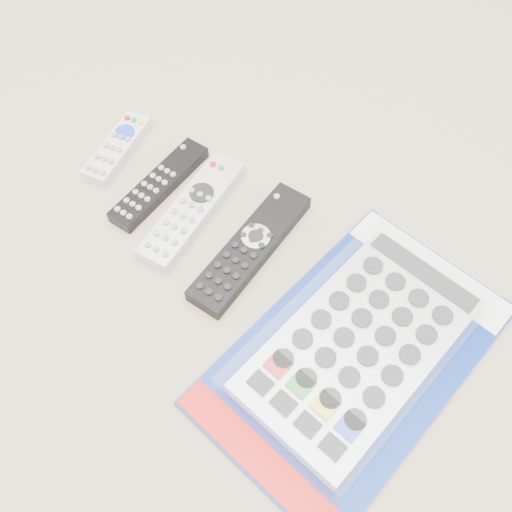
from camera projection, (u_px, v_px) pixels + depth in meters
The scene contains 5 objects.
remote_small_grey at pixel (117, 148), 0.86m from camera, with size 0.07×0.14×0.02m.
remote_slim_black at pixel (159, 184), 0.82m from camera, with size 0.05×0.18×0.02m.
remote_silver_dvd at pixel (192, 210), 0.79m from camera, with size 0.06×0.21×0.02m.
remote_large_black at pixel (250, 248), 0.76m from camera, with size 0.06×0.22×0.02m.
jumbo_remote_packaged at pixel (359, 345), 0.67m from camera, with size 0.29×0.41×0.05m.
Camera 1 is at (0.26, -0.33, 0.64)m, focal length 40.00 mm.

